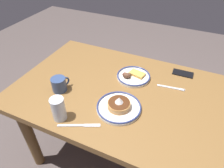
{
  "coord_description": "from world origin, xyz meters",
  "views": [
    {
      "loc": [
        -0.39,
        0.93,
        1.6
      ],
      "look_at": [
        0.03,
        0.0,
        0.78
      ],
      "focal_mm": 32.12,
      "sensor_mm": 36.0,
      "label": 1
    }
  ],
  "objects_px": {
    "plate_near_main": "(133,76)",
    "fork_near": "(171,88)",
    "plate_center_pancakes": "(119,106)",
    "drinking_glass": "(59,110)",
    "butter_knife": "(79,125)",
    "cell_phone": "(183,73)",
    "coffee_mug": "(59,84)"
  },
  "relations": [
    {
      "from": "cell_phone",
      "to": "fork_near",
      "type": "bearing_deg",
      "value": 75.55
    },
    {
      "from": "plate_near_main",
      "to": "coffee_mug",
      "type": "xyz_separation_m",
      "value": [
        0.39,
        0.32,
        0.03
      ]
    },
    {
      "from": "plate_center_pancakes",
      "to": "cell_phone",
      "type": "xyz_separation_m",
      "value": [
        -0.29,
        -0.51,
        -0.02
      ]
    },
    {
      "from": "butter_knife",
      "to": "cell_phone",
      "type": "bearing_deg",
      "value": -120.97
    },
    {
      "from": "plate_near_main",
      "to": "drinking_glass",
      "type": "relative_size",
      "value": 1.66
    },
    {
      "from": "fork_near",
      "to": "butter_knife",
      "type": "xyz_separation_m",
      "value": [
        0.39,
        0.52,
        -0.0
      ]
    },
    {
      "from": "drinking_glass",
      "to": "fork_near",
      "type": "relative_size",
      "value": 0.78
    },
    {
      "from": "drinking_glass",
      "to": "plate_center_pancakes",
      "type": "bearing_deg",
      "value": -143.51
    },
    {
      "from": "plate_center_pancakes",
      "to": "fork_near",
      "type": "distance_m",
      "value": 0.4
    },
    {
      "from": "plate_near_main",
      "to": "fork_near",
      "type": "bearing_deg",
      "value": 179.84
    },
    {
      "from": "plate_near_main",
      "to": "plate_center_pancakes",
      "type": "bearing_deg",
      "value": 95.02
    },
    {
      "from": "fork_near",
      "to": "drinking_glass",
      "type": "bearing_deg",
      "value": 45.32
    },
    {
      "from": "plate_center_pancakes",
      "to": "drinking_glass",
      "type": "height_order",
      "value": "drinking_glass"
    },
    {
      "from": "plate_center_pancakes",
      "to": "butter_knife",
      "type": "xyz_separation_m",
      "value": [
        0.15,
        0.21,
        -0.02
      ]
    },
    {
      "from": "drinking_glass",
      "to": "butter_knife",
      "type": "xyz_separation_m",
      "value": [
        -0.13,
        0.01,
        -0.06
      ]
    },
    {
      "from": "plate_near_main",
      "to": "butter_knife",
      "type": "relative_size",
      "value": 1.08
    },
    {
      "from": "drinking_glass",
      "to": "fork_near",
      "type": "xyz_separation_m",
      "value": [
        -0.51,
        -0.52,
        -0.06
      ]
    },
    {
      "from": "fork_near",
      "to": "plate_center_pancakes",
      "type": "bearing_deg",
      "value": 52.8
    },
    {
      "from": "plate_near_main",
      "to": "coffee_mug",
      "type": "height_order",
      "value": "coffee_mug"
    },
    {
      "from": "coffee_mug",
      "to": "fork_near",
      "type": "xyz_separation_m",
      "value": [
        -0.66,
        -0.32,
        -0.04
      ]
    },
    {
      "from": "plate_near_main",
      "to": "plate_center_pancakes",
      "type": "distance_m",
      "value": 0.32
    },
    {
      "from": "plate_near_main",
      "to": "fork_near",
      "type": "height_order",
      "value": "plate_near_main"
    },
    {
      "from": "coffee_mug",
      "to": "cell_phone",
      "type": "relative_size",
      "value": 0.84
    },
    {
      "from": "coffee_mug",
      "to": "drinking_glass",
      "type": "distance_m",
      "value": 0.25
    },
    {
      "from": "drinking_glass",
      "to": "cell_phone",
      "type": "distance_m",
      "value": 0.91
    },
    {
      "from": "drinking_glass",
      "to": "plate_near_main",
      "type": "bearing_deg",
      "value": -115.14
    },
    {
      "from": "plate_center_pancakes",
      "to": "drinking_glass",
      "type": "distance_m",
      "value": 0.34
    },
    {
      "from": "coffee_mug",
      "to": "fork_near",
      "type": "distance_m",
      "value": 0.73
    },
    {
      "from": "plate_near_main",
      "to": "butter_knife",
      "type": "height_order",
      "value": "plate_near_main"
    },
    {
      "from": "drinking_glass",
      "to": "butter_knife",
      "type": "bearing_deg",
      "value": 177.26
    },
    {
      "from": "cell_phone",
      "to": "plate_center_pancakes",
      "type": "bearing_deg",
      "value": 59.35
    },
    {
      "from": "cell_phone",
      "to": "butter_knife",
      "type": "distance_m",
      "value": 0.84
    }
  ]
}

